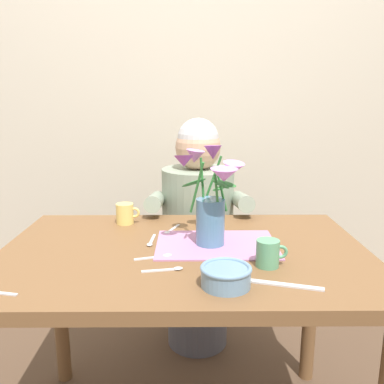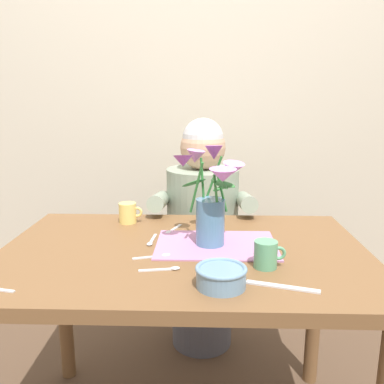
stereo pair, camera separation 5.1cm
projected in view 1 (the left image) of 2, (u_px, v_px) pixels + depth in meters
The scene contains 14 objects.
wood_panel_backdrop at pixel (186, 93), 2.24m from camera, with size 4.00×0.10×2.50m, color beige.
dining_table at pixel (184, 277), 1.35m from camera, with size 1.20×0.80×0.74m.
seated_person at pixel (198, 238), 1.97m from camera, with size 0.45×0.47×1.14m.
striped_placemat at pixel (216, 244), 1.36m from camera, with size 0.40×0.28×0.01m, color #B275A3.
flower_vase at pixel (211, 198), 1.33m from camera, with size 0.25×0.27×0.33m.
ceramic_bowl at pixel (226, 275), 1.06m from camera, with size 0.14×0.14×0.06m.
dinner_knife at pixel (287, 285), 1.07m from camera, with size 0.19×0.02×0.01m, color silver.
tea_cup at pixel (125, 214), 1.59m from camera, with size 0.09×0.07×0.08m.
coffee_cup at pixel (268, 253), 1.18m from camera, with size 0.09×0.07×0.08m.
ceramic_mug at pixel (208, 217), 1.54m from camera, with size 0.09×0.07×0.08m.
spoon_0 at pixel (169, 269), 1.16m from camera, with size 0.12×0.03×0.01m.
spoon_1 at pixel (170, 231), 1.50m from camera, with size 0.06×0.12×0.01m.
spoon_2 at pixel (159, 256), 1.26m from camera, with size 0.12×0.05×0.01m.
spoon_3 at pixel (151, 242), 1.38m from camera, with size 0.02×0.12×0.01m.
Camera 1 is at (0.02, -1.25, 1.22)m, focal length 38.02 mm.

